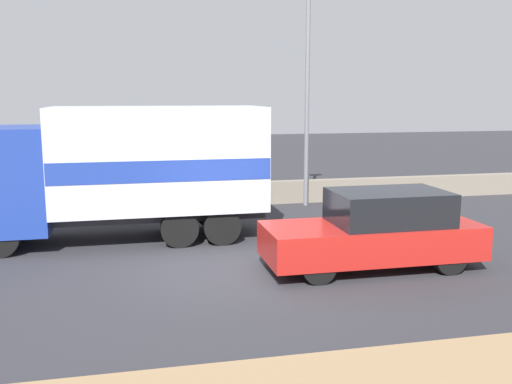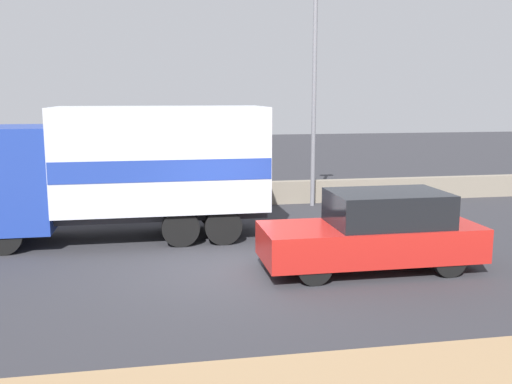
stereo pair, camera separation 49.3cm
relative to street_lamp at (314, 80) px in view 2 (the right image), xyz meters
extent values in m
plane|color=#2D2D33|center=(-3.44, -6.53, -4.08)|extent=(80.00, 80.00, 0.00)
cube|color=gray|center=(-3.44, 0.55, -3.70)|extent=(60.00, 0.35, 0.75)
cylinder|color=slate|center=(0.00, 0.00, -0.68)|extent=(0.14, 0.14, 6.81)
cube|color=navy|center=(-8.57, -3.41, -2.44)|extent=(2.15, 2.24, 2.46)
cube|color=#2D2D33|center=(-4.92, -3.41, -3.41)|extent=(5.16, 1.29, 0.25)
cube|color=silver|center=(-4.92, -3.41, -2.02)|extent=(5.16, 2.35, 2.53)
cube|color=navy|center=(-4.92, -3.41, -2.21)|extent=(5.13, 2.37, 0.51)
cylinder|color=black|center=(-8.57, -4.36, -3.63)|extent=(0.91, 0.28, 0.91)
cylinder|color=black|center=(-8.57, -2.46, -3.63)|extent=(0.91, 0.28, 0.91)
cylinder|color=black|center=(-3.50, -4.36, -3.63)|extent=(0.91, 0.28, 0.91)
cylinder|color=black|center=(-3.50, -2.46, -3.63)|extent=(0.91, 0.28, 0.91)
cylinder|color=black|center=(-4.53, -4.36, -3.63)|extent=(0.91, 0.28, 0.91)
cylinder|color=black|center=(-4.53, -2.46, -3.63)|extent=(0.91, 0.28, 0.91)
cube|color=#B21E19|center=(-0.75, -6.95, -3.48)|extent=(4.53, 1.72, 0.70)
cube|color=black|center=(-0.39, -6.95, -2.78)|extent=(2.35, 1.58, 0.69)
cylinder|color=black|center=(-2.16, -7.69, -3.74)|extent=(0.68, 0.20, 0.68)
cylinder|color=black|center=(-2.16, -6.21, -3.74)|extent=(0.68, 0.20, 0.68)
cylinder|color=black|center=(0.65, -7.69, -3.74)|extent=(0.68, 0.20, 0.68)
cylinder|color=black|center=(0.65, -6.21, -3.74)|extent=(0.68, 0.20, 0.68)
camera|label=1|loc=(-5.63, -17.74, -0.47)|focal=40.00mm
camera|label=2|loc=(-5.15, -17.84, -0.47)|focal=40.00mm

